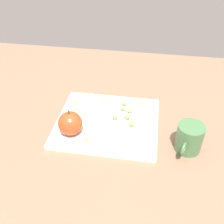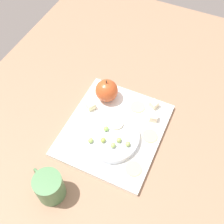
% 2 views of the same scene
% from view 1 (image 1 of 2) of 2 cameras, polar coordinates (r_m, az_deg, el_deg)
% --- Properties ---
extents(table, '(1.49, 1.08, 0.04)m').
position_cam_1_polar(table, '(0.91, 0.51, -2.96)').
color(table, '#906D54').
rests_on(table, ground).
extents(platter, '(0.33, 0.29, 0.01)m').
position_cam_1_polar(platter, '(0.88, -0.99, -2.27)').
color(platter, white).
rests_on(platter, table).
extents(serving_dish, '(0.17, 0.17, 0.02)m').
position_cam_1_polar(serving_dish, '(0.87, 1.49, -1.39)').
color(serving_dish, silver).
rests_on(serving_dish, platter).
extents(apple_whole, '(0.08, 0.08, 0.08)m').
position_cam_1_polar(apple_whole, '(0.82, -9.00, -2.44)').
color(apple_whole, '#B94A22').
rests_on(apple_whole, platter).
extents(apple_stem, '(0.00, 0.01, 0.01)m').
position_cam_1_polar(apple_stem, '(0.79, -9.31, -0.03)').
color(apple_stem, brown).
rests_on(apple_stem, apple_whole).
extents(cheese_cube_0, '(0.03, 0.03, 0.02)m').
position_cam_1_polar(cheese_cube_0, '(0.96, -8.06, 2.66)').
color(cheese_cube_0, beige).
rests_on(cheese_cube_0, platter).
extents(cheese_cube_1, '(0.03, 0.03, 0.02)m').
position_cam_1_polar(cheese_cube_1, '(0.96, -4.89, 2.96)').
color(cheese_cube_1, beige).
rests_on(cheese_cube_1, platter).
extents(cheese_cube_2, '(0.03, 0.03, 0.02)m').
position_cam_1_polar(cheese_cube_2, '(0.80, -5.12, -5.66)').
color(cheese_cube_2, beige).
rests_on(cheese_cube_2, platter).
extents(cracker_0, '(0.05, 0.05, 0.00)m').
position_cam_1_polar(cracker_0, '(0.95, 6.11, 1.70)').
color(cracker_0, '#E4C282').
rests_on(cracker_0, platter).
extents(cracker_1, '(0.05, 0.05, 0.00)m').
position_cam_1_polar(cracker_1, '(0.92, -7.28, 0.35)').
color(cracker_1, '#DFB785').
rests_on(cracker_1, platter).
extents(cracker_2, '(0.05, 0.05, 0.00)m').
position_cam_1_polar(cracker_2, '(0.96, -1.08, 2.57)').
color(cracker_2, '#D9C481').
rests_on(cracker_2, platter).
extents(grape_0, '(0.02, 0.02, 0.01)m').
position_cam_1_polar(grape_0, '(0.88, 2.40, 0.76)').
color(grape_0, '#93AF56').
rests_on(grape_0, serving_dish).
extents(grape_1, '(0.02, 0.02, 0.01)m').
position_cam_1_polar(grape_1, '(0.82, 4.26, -2.65)').
color(grape_1, '#9AC25E').
rests_on(grape_1, serving_dish).
extents(grape_2, '(0.02, 0.02, 0.01)m').
position_cam_1_polar(grape_2, '(0.90, 2.71, 1.86)').
color(grape_2, '#95B05F').
rests_on(grape_2, serving_dish).
extents(grape_3, '(0.02, 0.02, 0.01)m').
position_cam_1_polar(grape_3, '(0.84, 0.65, -1.20)').
color(grape_3, '#87C451').
rests_on(grape_3, serving_dish).
extents(grape_4, '(0.02, 0.02, 0.01)m').
position_cam_1_polar(grape_4, '(0.84, 3.38, -1.11)').
color(grape_4, '#97AF4A').
rests_on(grape_4, serving_dish).
extents(grape_5, '(0.02, 0.02, 0.01)m').
position_cam_1_polar(grape_5, '(0.87, 3.85, 0.29)').
color(grape_5, '#97BD61').
rests_on(grape_5, serving_dish).
extents(apple_slice_0, '(0.05, 0.05, 0.01)m').
position_cam_1_polar(apple_slice_0, '(0.86, -1.35, -0.43)').
color(apple_slice_0, beige).
rests_on(apple_slice_0, serving_dish).
extents(cup, '(0.08, 0.11, 0.09)m').
position_cam_1_polar(cup, '(0.80, 16.32, -5.40)').
color(cup, '#4C7C4C').
rests_on(cup, table).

